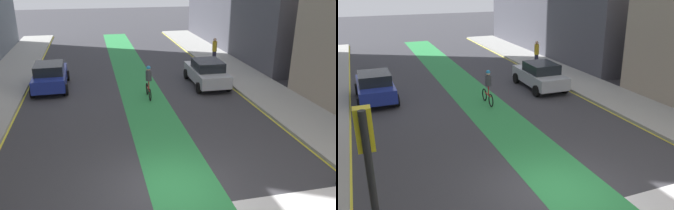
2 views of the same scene
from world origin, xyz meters
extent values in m
plane|color=#38383D|center=(0.00, 0.00, 0.00)|extent=(120.00, 120.00, 0.00)
cube|color=#2D8C47|center=(0.50, 0.00, 0.00)|extent=(2.40, 60.00, 0.01)
cube|color=yellow|center=(6.00, 0.00, 0.01)|extent=(0.16, 60.00, 0.01)
cube|color=#B2B7BF|center=(4.66, 10.20, 0.67)|extent=(1.90, 4.24, 0.70)
cube|color=black|center=(4.65, 10.00, 1.29)|extent=(1.65, 2.04, 0.55)
cylinder|color=black|center=(3.79, 11.69, 0.32)|extent=(0.24, 0.65, 0.64)
cylinder|color=black|center=(5.59, 11.65, 0.32)|extent=(0.24, 0.65, 0.64)
cylinder|color=black|center=(3.72, 8.75, 0.32)|extent=(0.24, 0.65, 0.64)
cylinder|color=black|center=(5.52, 8.71, 0.32)|extent=(0.24, 0.65, 0.64)
cube|color=navy|center=(-4.61, 11.51, 0.67)|extent=(1.88, 4.23, 0.70)
cube|color=black|center=(-4.60, 11.31, 1.29)|extent=(1.64, 2.03, 0.55)
cylinder|color=black|center=(-5.53, 12.96, 0.32)|extent=(0.23, 0.64, 0.64)
cylinder|color=black|center=(-3.73, 12.99, 0.32)|extent=(0.23, 0.64, 0.64)
cylinder|color=black|center=(-5.48, 10.02, 0.32)|extent=(0.23, 0.64, 0.64)
cylinder|color=black|center=(-3.68, 10.05, 0.32)|extent=(0.23, 0.64, 0.64)
torus|color=black|center=(0.80, 9.17, 0.34)|extent=(0.07, 0.68, 0.68)
torus|color=black|center=(0.78, 8.12, 0.34)|extent=(0.07, 0.68, 0.68)
cylinder|color=red|center=(0.79, 8.65, 0.52)|extent=(0.07, 0.95, 0.06)
cylinder|color=red|center=(0.79, 8.50, 0.79)|extent=(0.05, 0.05, 0.50)
cylinder|color=#3F3F47|center=(0.79, 8.50, 1.31)|extent=(0.32, 0.32, 0.55)
sphere|color=beige|center=(0.79, 8.50, 1.70)|extent=(0.22, 0.22, 0.22)
sphere|color=#268CCC|center=(0.79, 8.50, 1.74)|extent=(0.23, 0.23, 0.23)
cylinder|color=#262638|center=(6.87, 14.96, 0.57)|extent=(0.28, 0.28, 0.83)
cylinder|color=gold|center=(6.87, 14.96, 1.35)|extent=(0.34, 0.34, 0.74)
sphere|color=tan|center=(6.87, 14.96, 1.84)|extent=(0.24, 0.24, 0.24)
camera|label=1|loc=(-2.11, -9.23, 6.55)|focal=37.01mm
camera|label=2|loc=(-5.20, -8.42, 6.30)|focal=38.64mm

